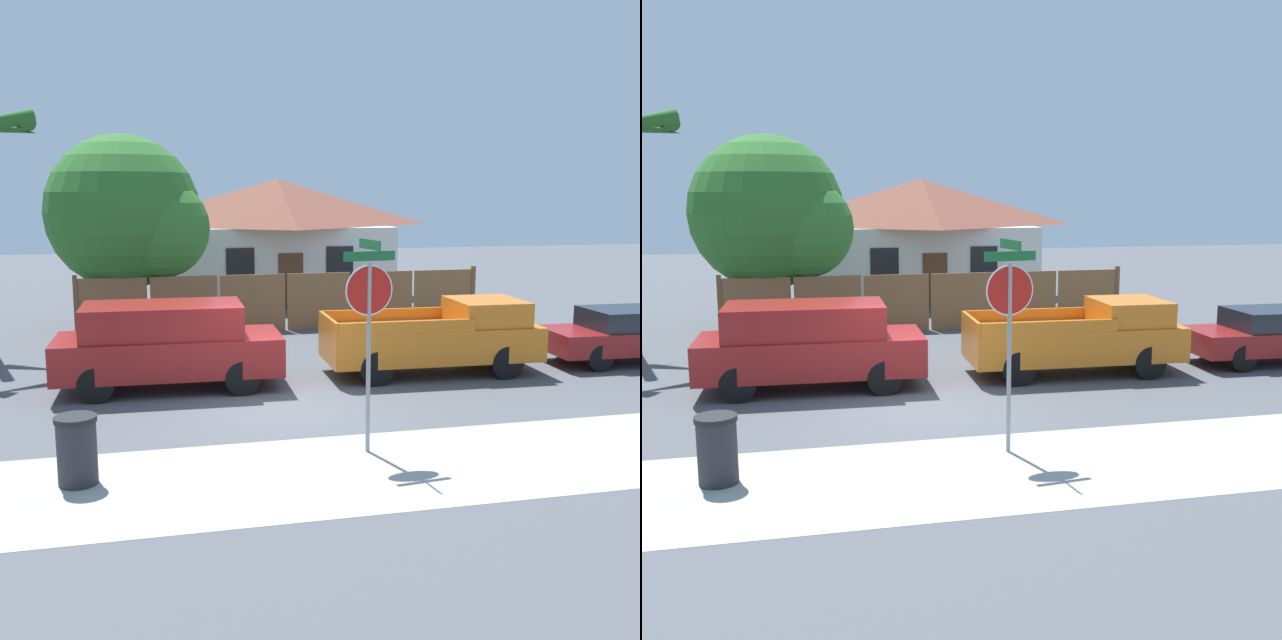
{
  "view_description": "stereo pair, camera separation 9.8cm",
  "coord_description": "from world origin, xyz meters",
  "views": [
    {
      "loc": [
        -2.37,
        -13.89,
        4.11
      ],
      "look_at": [
        1.0,
        0.48,
        1.6
      ],
      "focal_mm": 42.0,
      "sensor_mm": 36.0,
      "label": 1
    },
    {
      "loc": [
        -2.28,
        -13.91,
        4.11
      ],
      "look_at": [
        1.0,
        0.48,
        1.6
      ],
      "focal_mm": 42.0,
      "sensor_mm": 36.0,
      "label": 2
    }
  ],
  "objects": [
    {
      "name": "house",
      "position": [
        2.7,
        15.12,
        2.41
      ],
      "size": [
        8.67,
        6.07,
        4.66
      ],
      "color": "white",
      "rests_on": "ground"
    },
    {
      "name": "oak_tree",
      "position": [
        -2.74,
        9.3,
        3.44
      ],
      "size": [
        4.83,
        4.6,
        5.85
      ],
      "color": "brown",
      "rests_on": "ground"
    },
    {
      "name": "trash_bin",
      "position": [
        -3.42,
        -3.2,
        0.51
      ],
      "size": [
        0.6,
        0.6,
        1.0
      ],
      "color": "#28282D",
      "rests_on": "ground"
    },
    {
      "name": "wooden_fence",
      "position": [
        1.74,
        8.12,
        0.86
      ],
      "size": [
        12.27,
        0.12,
        1.82
      ],
      "color": "brown",
      "rests_on": "ground"
    },
    {
      "name": "stop_sign",
      "position": [
        1.0,
        -2.85,
        2.32
      ],
      "size": [
        0.85,
        0.77,
        3.41
      ],
      "rotation": [
        0.0,
        0.0,
        0.12
      ],
      "color": "gray",
      "rests_on": "ground"
    },
    {
      "name": "ground_plane",
      "position": [
        0.0,
        0.0,
        0.0
      ],
      "size": [
        80.0,
        80.0,
        0.0
      ],
      "primitive_type": "plane",
      "color": "#4C4F54"
    },
    {
      "name": "red_suv",
      "position": [
        -1.97,
        1.91,
        0.98
      ],
      "size": [
        4.74,
        2.06,
        1.82
      ],
      "rotation": [
        0.0,
        0.0,
        -0.03
      ],
      "color": "maroon",
      "rests_on": "ground"
    },
    {
      "name": "parked_sedan",
      "position": [
        9.25,
        1.91,
        0.69
      ],
      "size": [
        4.61,
        1.87,
        1.33
      ],
      "rotation": [
        0.0,
        0.0,
        -0.03
      ],
      "color": "maroon",
      "rests_on": "ground"
    },
    {
      "name": "sidewalk_strip",
      "position": [
        0.0,
        -3.6,
        0.0
      ],
      "size": [
        36.0,
        3.2,
        0.01
      ],
      "color": "#A3A39E",
      "rests_on": "ground"
    },
    {
      "name": "orange_pickup",
      "position": [
        4.13,
        1.91,
        0.84
      ],
      "size": [
        4.92,
        2.01,
        1.69
      ],
      "rotation": [
        0.0,
        0.0,
        -0.03
      ],
      "color": "orange",
      "rests_on": "ground"
    }
  ]
}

